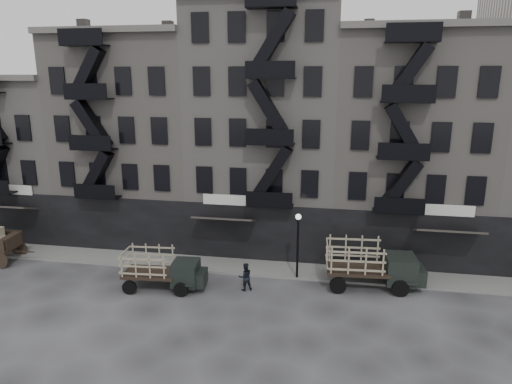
# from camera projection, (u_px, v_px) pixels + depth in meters

# --- Properties ---
(ground) EXTENTS (140.00, 140.00, 0.00)m
(ground) POSITION_uv_depth(u_px,v_px,m) (241.00, 295.00, 26.53)
(ground) COLOR #38383A
(ground) RESTS_ON ground
(sidewalk) EXTENTS (55.00, 2.50, 0.15)m
(sidewalk) POSITION_uv_depth(u_px,v_px,m) (253.00, 267.00, 30.09)
(sidewalk) COLOR slate
(sidewalk) RESTS_ON ground
(building_west) EXTENTS (10.00, 11.35, 13.20)m
(building_west) POSITION_uv_depth(u_px,v_px,m) (29.00, 154.00, 37.72)
(building_west) COLOR gray
(building_west) RESTS_ON ground
(building_midwest) EXTENTS (10.00, 11.35, 16.20)m
(building_midwest) POSITION_uv_depth(u_px,v_px,m) (141.00, 139.00, 35.67)
(building_midwest) COLOR gray
(building_midwest) RESTS_ON ground
(building_center) EXTENTS (10.00, 11.35, 18.20)m
(building_center) POSITION_uv_depth(u_px,v_px,m) (267.00, 129.00, 33.75)
(building_center) COLOR gray
(building_center) RESTS_ON ground
(building_mideast) EXTENTS (10.00, 11.35, 16.20)m
(building_mideast) POSITION_uv_depth(u_px,v_px,m) (407.00, 146.00, 32.33)
(building_mideast) COLOR gray
(building_mideast) RESTS_ON ground
(lamp_post) EXTENTS (0.36, 0.36, 4.28)m
(lamp_post) POSITION_uv_depth(u_px,v_px,m) (298.00, 237.00, 27.81)
(lamp_post) COLOR black
(lamp_post) RESTS_ON ground
(stake_truck_west) EXTENTS (5.00, 2.33, 2.44)m
(stake_truck_west) POSITION_uv_depth(u_px,v_px,m) (162.00, 267.00, 26.99)
(stake_truck_west) COLOR black
(stake_truck_west) RESTS_ON ground
(stake_truck_east) EXTENTS (5.83, 2.67, 2.86)m
(stake_truck_east) POSITION_uv_depth(u_px,v_px,m) (371.00, 261.00, 27.12)
(stake_truck_east) COLOR black
(stake_truck_east) RESTS_ON ground
(pedestrian_mid) EXTENTS (1.02, 0.93, 1.70)m
(pedestrian_mid) POSITION_uv_depth(u_px,v_px,m) (245.00, 277.00, 26.91)
(pedestrian_mid) COLOR black
(pedestrian_mid) RESTS_ON ground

